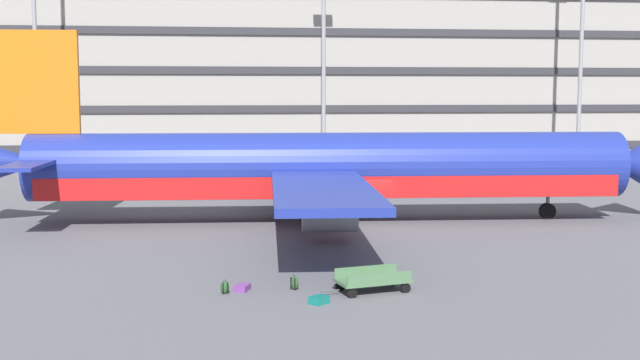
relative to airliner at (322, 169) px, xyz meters
name	(u,v)px	position (x,y,z in m)	size (l,w,h in m)	color
ground_plane	(368,225)	(2.30, -1.62, -2.92)	(600.00, 600.00, 0.00)	#5B5B60
terminal_structure	(295,73)	(2.30, 43.66, 6.23)	(170.02, 20.82, 18.30)	gray
airliner	(322,169)	(0.00, 0.00, 0.00)	(38.51, 31.11, 10.40)	navy
light_mast_center_left	(324,33)	(3.25, 25.81, 9.24)	(1.80, 0.50, 20.96)	gray
light_mast_center_right	(582,20)	(26.54, 25.81, 10.55)	(1.80, 0.50, 23.50)	gray
suitcase_orange	(319,300)	(-2.20, -17.19, -2.79)	(0.77, 0.75, 0.26)	#147266
suitcase_red	(242,288)	(-4.75, -15.08, -2.81)	(0.65, 0.81, 0.22)	#72388C
backpack_laid_flat	(295,283)	(-2.86, -15.17, -2.67)	(0.38, 0.37, 0.57)	#264C26
backpack_navy	(225,287)	(-5.39, -15.45, -2.69)	(0.36, 0.35, 0.52)	#264C26
baggage_cart	(373,280)	(-0.10, -15.79, -2.49)	(3.37, 1.89, 0.82)	#4C724C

